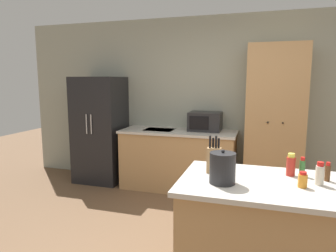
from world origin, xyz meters
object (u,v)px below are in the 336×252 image
(refrigerator, at_px, (100,130))
(pantry_cabinet, at_px, (274,123))
(microwave, at_px, (205,121))
(spice_bottle_green_herb, at_px, (320,174))
(kettle, at_px, (223,168))
(spice_bottle_amber_oil, at_px, (328,172))
(spice_bottle_short_red, at_px, (303,180))
(spice_bottle_tall_dark, at_px, (291,165))
(spice_bottle_pale_salt, at_px, (302,167))
(knife_block, at_px, (214,159))

(refrigerator, height_order, pantry_cabinet, pantry_cabinet)
(microwave, height_order, spice_bottle_green_herb, microwave)
(spice_bottle_green_herb, distance_m, kettle, 0.65)
(pantry_cabinet, xyz_separation_m, spice_bottle_amber_oil, (0.28, -2.05, -0.06))
(spice_bottle_short_red, bearing_deg, refrigerator, 141.58)
(spice_bottle_tall_dark, height_order, spice_bottle_amber_oil, spice_bottle_tall_dark)
(spice_bottle_green_herb, distance_m, spice_bottle_pale_salt, 0.19)
(pantry_cabinet, bearing_deg, spice_bottle_amber_oil, -82.31)
(pantry_cabinet, relative_size, spice_bottle_short_red, 19.71)
(pantry_cabinet, xyz_separation_m, knife_block, (-0.52, -2.10, -0.02))
(spice_bottle_short_red, distance_m, kettle, 0.53)
(spice_bottle_tall_dark, relative_size, spice_bottle_pale_salt, 1.18)
(pantry_cabinet, distance_m, knife_block, 2.16)
(pantry_cabinet, height_order, spice_bottle_short_red, pantry_cabinet)
(spice_bottle_green_herb, bearing_deg, spice_bottle_amber_oil, 56.50)
(pantry_cabinet, distance_m, microwave, 0.97)
(microwave, bearing_deg, kettle, -77.11)
(kettle, bearing_deg, knife_block, 112.61)
(spice_bottle_pale_salt, xyz_separation_m, kettle, (-0.55, -0.33, 0.04))
(spice_bottle_short_red, bearing_deg, pantry_cabinet, 92.39)
(spice_bottle_short_red, bearing_deg, kettle, -172.21)
(pantry_cabinet, bearing_deg, spice_bottle_tall_dark, -88.83)
(spice_bottle_tall_dark, relative_size, spice_bottle_amber_oil, 1.24)
(microwave, xyz_separation_m, spice_bottle_green_herb, (1.18, -2.22, -0.03))
(microwave, relative_size, spice_bottle_pale_salt, 3.28)
(knife_block, bearing_deg, microwave, 101.85)
(kettle, bearing_deg, spice_bottle_short_red, 7.79)
(pantry_cabinet, distance_m, spice_bottle_amber_oil, 2.07)
(kettle, bearing_deg, pantry_cabinet, 79.59)
(spice_bottle_green_herb, bearing_deg, pantry_cabinet, 95.53)
(refrigerator, bearing_deg, spice_bottle_green_herb, -36.18)
(refrigerator, relative_size, microwave, 3.60)
(pantry_cabinet, height_order, spice_bottle_green_herb, pantry_cabinet)
(spice_bottle_tall_dark, relative_size, spice_bottle_green_herb, 1.06)
(spice_bottle_green_herb, height_order, spice_bottle_pale_salt, spice_bottle_green_herb)
(pantry_cabinet, xyz_separation_m, spice_bottle_green_herb, (0.21, -2.16, -0.05))
(pantry_cabinet, relative_size, spice_bottle_pale_salt, 14.77)
(refrigerator, bearing_deg, knife_block, -43.51)
(refrigerator, bearing_deg, pantry_cabinet, 1.08)
(spice_bottle_green_herb, xyz_separation_m, spice_bottle_pale_salt, (-0.09, 0.17, -0.01))
(knife_block, distance_m, spice_bottle_tall_dark, 0.57)
(spice_bottle_pale_salt, distance_m, kettle, 0.64)
(refrigerator, relative_size, pantry_cabinet, 0.80)
(kettle, bearing_deg, spice_bottle_pale_salt, 31.24)
(pantry_cabinet, relative_size, knife_block, 7.34)
(spice_bottle_amber_oil, relative_size, kettle, 0.57)
(spice_bottle_short_red, height_order, spice_bottle_green_herb, spice_bottle_green_herb)
(spice_bottle_green_herb, bearing_deg, spice_bottle_short_red, -143.10)
(spice_bottle_green_herb, bearing_deg, refrigerator, 143.82)
(spice_bottle_pale_salt, bearing_deg, knife_block, -170.00)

